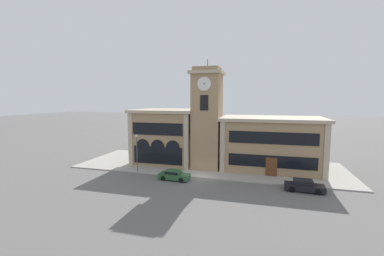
# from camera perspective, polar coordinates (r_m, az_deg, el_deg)

# --- Properties ---
(ground_plane) EXTENTS (300.00, 300.00, 0.00)m
(ground_plane) POSITION_cam_1_polar(r_m,az_deg,el_deg) (35.42, 1.42, -11.12)
(ground_plane) COLOR #605E5B
(sidewalk_kerb) EXTENTS (41.31, 13.75, 0.15)m
(sidewalk_kerb) POSITION_cam_1_polar(r_m,az_deg,el_deg) (41.85, 3.73, -8.26)
(sidewalk_kerb) COLOR #A39E93
(sidewalk_kerb) RESTS_ON ground_plane
(clock_tower) EXTENTS (4.83, 4.83, 16.58)m
(clock_tower) POSITION_cam_1_polar(r_m,az_deg,el_deg) (39.12, 3.36, 2.11)
(clock_tower) COLOR #9E7F5B
(clock_tower) RESTS_ON ground_plane
(town_hall_left_wing) EXTENTS (10.61, 9.14, 8.96)m
(town_hall_left_wing) POSITION_cam_1_polar(r_m,az_deg,el_deg) (43.58, -5.52, -1.73)
(town_hall_left_wing) COLOR #9E7F5B
(town_hall_left_wing) RESTS_ON ground_plane
(town_hall_right_wing) EXTENTS (14.99, 9.14, 7.98)m
(town_hall_right_wing) POSITION_cam_1_polar(r_m,az_deg,el_deg) (40.84, 17.16, -3.25)
(town_hall_right_wing) COLOR #9E7F5B
(town_hall_right_wing) RESTS_ON ground_plane
(parked_car_near) EXTENTS (4.12, 1.91, 1.30)m
(parked_car_near) POSITION_cam_1_polar(r_m,az_deg,el_deg) (34.70, -4.02, -10.34)
(parked_car_near) COLOR #285633
(parked_car_near) RESTS_ON ground_plane
(parked_car_mid) EXTENTS (4.48, 1.94, 1.38)m
(parked_car_mid) POSITION_cam_1_polar(r_m,az_deg,el_deg) (33.20, 23.59, -11.58)
(parked_car_mid) COLOR black
(parked_car_mid) RESTS_ON ground_plane
(street_lamp) EXTENTS (0.36, 0.36, 5.41)m
(street_lamp) POSITION_cam_1_polar(r_m,az_deg,el_deg) (38.23, -12.17, -4.18)
(street_lamp) COLOR #4C4C51
(street_lamp) RESTS_ON sidewalk_kerb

